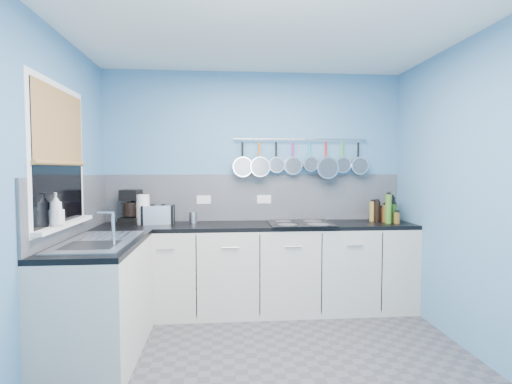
{
  "coord_description": "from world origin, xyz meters",
  "views": [
    {
      "loc": [
        -0.36,
        -2.8,
        1.45
      ],
      "look_at": [
        -0.05,
        0.75,
        1.25
      ],
      "focal_mm": 27.84,
      "sensor_mm": 36.0,
      "label": 1
    }
  ],
  "objects": [
    {
      "name": "floor",
      "position": [
        0.0,
        0.0,
        -0.01
      ],
      "size": [
        3.2,
        3.0,
        0.02
      ],
      "primitive_type": "cube",
      "color": "#47474C",
      "rests_on": "ground"
    },
    {
      "name": "ceiling",
      "position": [
        0.0,
        0.0,
        2.51
      ],
      "size": [
        3.2,
        3.0,
        0.02
      ],
      "primitive_type": "cube",
      "color": "white",
      "rests_on": "ground"
    },
    {
      "name": "wall_back",
      "position": [
        0.0,
        1.51,
        1.25
      ],
      "size": [
        3.2,
        0.02,
        2.5
      ],
      "primitive_type": "cube",
      "color": "teal",
      "rests_on": "ground"
    },
    {
      "name": "wall_front",
      "position": [
        0.0,
        -1.51,
        1.25
      ],
      "size": [
        3.2,
        0.02,
        2.5
      ],
      "primitive_type": "cube",
      "color": "teal",
      "rests_on": "ground"
    },
    {
      "name": "wall_left",
      "position": [
        -1.61,
        0.0,
        1.25
      ],
      "size": [
        0.02,
        3.0,
        2.5
      ],
      "primitive_type": "cube",
      "color": "teal",
      "rests_on": "ground"
    },
    {
      "name": "wall_right",
      "position": [
        1.61,
        0.0,
        1.25
      ],
      "size": [
        0.02,
        3.0,
        2.5
      ],
      "primitive_type": "cube",
      "color": "teal",
      "rests_on": "ground"
    },
    {
      "name": "backsplash_back",
      "position": [
        0.0,
        1.49,
        1.15
      ],
      "size": [
        3.2,
        0.02,
        0.5
      ],
      "primitive_type": "cube",
      "color": "gray",
      "rests_on": "wall_back"
    },
    {
      "name": "backsplash_left",
      "position": [
        -1.59,
        0.6,
        1.15
      ],
      "size": [
        0.02,
        1.8,
        0.5
      ],
      "primitive_type": "cube",
      "color": "gray",
      "rests_on": "wall_left"
    },
    {
      "name": "cabinet_run_back",
      "position": [
        0.0,
        1.2,
        0.43
      ],
      "size": [
        3.2,
        0.6,
        0.86
      ],
      "primitive_type": "cube",
      "color": "beige",
      "rests_on": "ground"
    },
    {
      "name": "worktop_back",
      "position": [
        0.0,
        1.2,
        0.88
      ],
      "size": [
        3.2,
        0.6,
        0.04
      ],
      "primitive_type": "cube",
      "color": "black",
      "rests_on": "cabinet_run_back"
    },
    {
      "name": "cabinet_run_left",
      "position": [
        -1.3,
        0.3,
        0.43
      ],
      "size": [
        0.6,
        1.2,
        0.86
      ],
      "primitive_type": "cube",
      "color": "beige",
      "rests_on": "ground"
    },
    {
      "name": "worktop_left",
      "position": [
        -1.3,
        0.3,
        0.88
      ],
      "size": [
        0.6,
        1.2,
        0.04
      ],
      "primitive_type": "cube",
      "color": "black",
      "rests_on": "cabinet_run_left"
    },
    {
      "name": "window_frame",
      "position": [
        -1.58,
        0.3,
        1.55
      ],
      "size": [
        0.01,
        1.0,
        1.1
      ],
      "primitive_type": "cube",
      "color": "white",
      "rests_on": "wall_left"
    },
    {
      "name": "window_glass",
      "position": [
        -1.57,
        0.3,
        1.55
      ],
      "size": [
        0.01,
        0.9,
        1.0
      ],
      "primitive_type": "cube",
      "color": "black",
      "rests_on": "wall_left"
    },
    {
      "name": "bamboo_blind",
      "position": [
        -1.56,
        0.3,
        1.77
      ],
      "size": [
        0.01,
        0.9,
        0.55
      ],
      "primitive_type": "cube",
      "color": "#AE7E47",
      "rests_on": "wall_left"
    },
    {
      "name": "window_sill",
      "position": [
        -1.55,
        0.3,
        1.04
      ],
      "size": [
        0.1,
        0.98,
        0.03
      ],
      "primitive_type": "cube",
      "color": "white",
      "rests_on": "wall_left"
    },
    {
      "name": "sink_unit",
      "position": [
        -1.3,
        0.3,
        0.9
      ],
      "size": [
        0.5,
        0.95,
        0.01
      ],
      "primitive_type": "cube",
      "color": "silver",
      "rests_on": "worktop_left"
    },
    {
      "name": "mixer_tap",
      "position": [
        -1.14,
        0.12,
        1.03
      ],
      "size": [
        0.12,
        0.08,
        0.26
      ],
      "primitive_type": null,
      "color": "silver",
      "rests_on": "worktop_left"
    },
    {
      "name": "socket_left",
      "position": [
        -0.55,
        1.48,
        1.13
      ],
      "size": [
        0.15,
        0.01,
        0.09
      ],
      "primitive_type": "cube",
      "color": "white",
      "rests_on": "backsplash_back"
    },
    {
      "name": "socket_right",
      "position": [
        0.1,
        1.48,
        1.13
      ],
      "size": [
        0.15,
        0.01,
        0.09
      ],
      "primitive_type": "cube",
      "color": "white",
      "rests_on": "backsplash_back"
    },
    {
      "name": "pot_rail",
      "position": [
        0.5,
        1.45,
        1.78
      ],
      "size": [
        1.45,
        0.02,
        0.02
      ],
      "primitive_type": "cylinder",
      "rotation": [
        0.0,
        1.57,
        0.0
      ],
      "color": "silver",
      "rests_on": "wall_back"
    },
    {
      "name": "soap_bottle_a",
      "position": [
        -1.53,
        0.1,
        1.17
      ],
      "size": [
        0.12,
        0.12,
        0.24
      ],
      "primitive_type": "imported",
      "rotation": [
        0.0,
        0.0,
        0.42
      ],
      "color": "white",
      "rests_on": "window_sill"
    },
    {
      "name": "soap_bottle_b",
      "position": [
        -1.53,
        0.11,
        1.14
      ],
      "size": [
        0.09,
        0.09,
        0.17
      ],
      "primitive_type": "imported",
      "rotation": [
        0.0,
        0.0,
        -0.21
      ],
      "color": "white",
      "rests_on": "window_sill"
    },
    {
      "name": "paper_towel",
      "position": [
        -1.16,
        1.29,
        1.05
      ],
      "size": [
        0.15,
        0.15,
        0.3
      ],
      "primitive_type": "cylinder",
      "rotation": [
        0.0,
        0.0,
        0.1
      ],
      "color": "white",
      "rests_on": "worktop_back"
    },
    {
      "name": "coffee_maker",
      "position": [
        -1.29,
        1.33,
        1.07
      ],
      "size": [
        0.23,
        0.25,
        0.35
      ],
      "primitive_type": null,
      "rotation": [
        0.0,
        0.0,
        -0.17
      ],
      "color": "black",
      "rests_on": "worktop_back"
    },
    {
      "name": "toaster",
      "position": [
        -1.0,
        1.28,
        1.0
      ],
      "size": [
        0.32,
        0.22,
        0.19
      ],
      "primitive_type": "cube",
      "rotation": [
        0.0,
        0.0,
        0.16
      ],
      "color": "silver",
      "rests_on": "worktop_back"
    },
    {
      "name": "canister",
      "position": [
        -0.65,
        1.32,
        0.96
      ],
      "size": [
        0.1,
        0.1,
        0.12
      ],
      "primitive_type": "cylinder",
      "rotation": [
        0.0,
        0.0,
        -0.32
      ],
      "color": "silver",
      "rests_on": "worktop_back"
    },
    {
      "name": "hob",
      "position": [
        0.44,
        1.15,
        0.91
      ],
      "size": [
        0.64,
        0.56,
        0.01
      ],
      "primitive_type": "cube",
      "color": "black",
      "rests_on": "worktop_back"
    },
    {
      "name": "pan_0",
      "position": [
        -0.13,
        1.44,
        1.58
      ],
      "size": [
        0.22,
        0.09,
        0.41
      ],
      "primitive_type": null,
      "color": "silver",
      "rests_on": "pot_rail"
    },
    {
      "name": "pan_1",
      "position": [
        0.05,
        1.44,
        1.58
      ],
      "size": [
        0.22,
        0.12,
        0.41
      ],
      "primitive_type": null,
      "color": "silver",
      "rests_on": "pot_rail"
    },
    {
      "name": "pan_2",
      "position": [
        0.23,
        1.44,
        1.6
      ],
      "size": [
        0.17,
        0.07,
        0.36
      ],
      "primitive_type": null,
      "color": "silver",
      "rests_on": "pot_rail"
    },
    {
      "name": "pan_3",
      "position": [
        0.41,
        1.44,
        1.59
      ],
      "size": [
        0.19,
        0.07,
        0.38
      ],
      "primitive_type": null,
      "color": "silver",
      "rests_on": "pot_rail"
    },
    {
      "name": "pan_4",
      "position": [
        0.59,
        1.44,
        1.61
      ],
      "size": [
        0.16,
        0.11,
        0.35
      ],
      "primitive_type": null,
      "color": "silver",
      "rests_on": "pot_rail"
    },
    {
      "name": "pan_5",
      "position": [
        0.77,
        1.44,
        1.57
      ],
      "size": [
        0.24,
        0.13,
        0.43
      ],
      "primitive_type": null,
      "color": "silver",
      "rests_on": "pot_rail"
    },
    {
      "name": "pan_6",
      "position": [
        0.95,
        1.44,
        1.6
      ],
      "size": [
        0.17,
        0.08,
        0.36
      ],
      "primitive_type": null,
      "color": "silver",
      "rests_on": "pot_rail"
    },
    {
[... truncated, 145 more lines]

